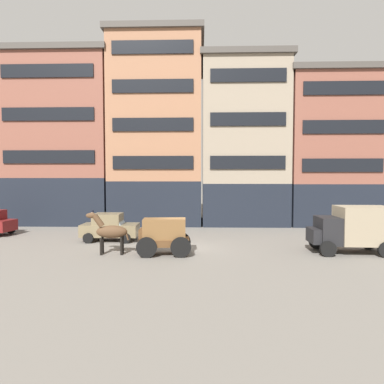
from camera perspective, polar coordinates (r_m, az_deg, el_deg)
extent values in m
plane|color=slate|center=(19.18, -1.41, -10.12)|extent=(120.00, 120.00, 0.00)
cube|color=black|center=(32.85, -21.40, -1.28)|extent=(9.30, 6.63, 4.16)
cube|color=brown|center=(33.19, -21.63, 11.63)|extent=(9.30, 6.63, 10.71)
cube|color=#47423D|center=(34.53, -21.80, 20.86)|extent=(9.80, 7.13, 0.50)
cube|color=black|center=(29.75, -24.09, 5.73)|extent=(7.81, 0.12, 1.10)
cube|color=black|center=(30.16, -24.23, 12.51)|extent=(7.81, 0.12, 1.10)
cube|color=black|center=(30.98, -24.36, 19.02)|extent=(7.81, 0.12, 1.10)
cube|color=black|center=(30.50, -5.96, -1.67)|extent=(8.05, 6.63, 3.88)
cube|color=#9E6B4C|center=(30.98, -6.03, 13.72)|extent=(8.05, 6.63, 12.62)
cube|color=#47423D|center=(32.87, -6.10, 25.02)|extent=(8.55, 7.13, 0.50)
cube|color=black|center=(27.10, -6.94, 5.22)|extent=(6.76, 0.12, 1.10)
cube|color=black|center=(27.42, -6.98, 11.82)|extent=(6.76, 0.12, 1.10)
cube|color=black|center=(28.09, -7.02, 18.18)|extent=(6.76, 0.12, 1.10)
cube|color=black|center=(29.09, -7.06, 24.18)|extent=(6.76, 0.12, 1.10)
cube|color=black|center=(30.48, 8.89, -1.88)|extent=(7.40, 6.63, 3.68)
cube|color=gray|center=(30.75, 8.99, 11.57)|extent=(7.40, 6.63, 10.67)
cube|color=#47423D|center=(32.09, 9.07, 21.47)|extent=(7.90, 7.13, 0.50)
cube|color=black|center=(27.06, 9.84, 5.20)|extent=(6.22, 0.12, 1.10)
cube|color=black|center=(27.45, 9.91, 12.64)|extent=(6.22, 0.12, 1.10)
cube|color=black|center=(28.29, 9.97, 19.76)|extent=(6.22, 0.12, 1.10)
cube|color=black|center=(32.39, 22.65, -1.81)|extent=(7.83, 6.63, 3.65)
cube|color=brown|center=(32.55, 22.87, 9.71)|extent=(7.83, 6.63, 9.39)
cube|color=#47423D|center=(33.53, 23.03, 18.12)|extent=(8.33, 7.13, 0.50)
cube|color=black|center=(29.18, 25.15, 4.33)|extent=(6.57, 0.12, 1.10)
cube|color=black|center=(29.45, 25.28, 10.43)|extent=(6.57, 0.12, 1.10)
cube|color=black|center=(30.05, 25.40, 16.35)|extent=(6.57, 0.12, 1.10)
cube|color=brown|center=(17.82, -4.91, -8.83)|extent=(2.77, 1.44, 0.36)
cube|color=brown|center=(17.69, -4.92, -6.51)|extent=(2.35, 1.23, 1.10)
cube|color=brown|center=(17.84, -8.63, -7.27)|extent=(0.46, 1.06, 0.50)
cylinder|color=black|center=(17.24, -8.08, -9.75)|extent=(1.10, 0.14, 1.10)
cylinder|color=black|center=(18.62, -7.57, -8.81)|extent=(1.10, 0.14, 1.10)
cylinder|color=black|center=(17.12, -2.00, -9.81)|extent=(1.10, 0.14, 1.10)
cylinder|color=black|center=(18.51, -1.96, -8.86)|extent=(1.10, 0.14, 1.10)
ellipsoid|color=#513823|center=(18.28, -14.05, -6.86)|extent=(1.73, 0.69, 0.70)
cylinder|color=#513823|center=(18.36, -16.28, -4.96)|extent=(0.68, 0.36, 0.76)
ellipsoid|color=#513823|center=(18.43, -17.50, -4.00)|extent=(0.57, 0.27, 0.30)
cylinder|color=#513823|center=(18.14, -11.54, -7.39)|extent=(0.27, 0.11, 0.65)
cylinder|color=black|center=(18.38, -15.84, -9.29)|extent=(0.14, 0.14, 0.95)
cylinder|color=black|center=(18.72, -15.57, -9.06)|extent=(0.14, 0.14, 0.95)
cylinder|color=black|center=(18.14, -12.43, -9.41)|extent=(0.14, 0.14, 0.95)
cylinder|color=black|center=(18.48, -12.21, -9.17)|extent=(0.14, 0.14, 0.95)
cube|color=black|center=(19.69, 23.37, -6.25)|extent=(1.44, 1.74, 1.50)
cube|color=black|center=(19.51, 21.40, -7.19)|extent=(0.94, 1.47, 0.80)
cube|color=gray|center=(20.34, 28.17, -5.22)|extent=(2.85, 1.97, 2.10)
cube|color=silver|center=(19.50, 22.13, -5.57)|extent=(0.23, 1.36, 0.64)
cylinder|color=black|center=(18.81, 23.02, -9.29)|extent=(0.85, 0.24, 0.84)
cylinder|color=black|center=(20.57, 21.21, -8.24)|extent=(0.85, 0.24, 0.84)
cylinder|color=black|center=(21.68, 28.84, -7.83)|extent=(0.85, 0.24, 0.84)
cylinder|color=black|center=(27.84, -29.50, -5.76)|extent=(0.68, 0.25, 0.66)
cube|color=#7A6B4C|center=(22.18, -14.31, -6.54)|extent=(3.72, 1.64, 0.80)
cube|color=#7A6B4C|center=(22.11, -14.71, -4.60)|extent=(1.81, 1.46, 0.70)
cube|color=silver|center=(21.91, -12.56, -4.99)|extent=(0.35, 1.32, 0.56)
cylinder|color=black|center=(22.77, -10.80, -7.28)|extent=(0.66, 0.19, 0.66)
cylinder|color=black|center=(21.16, -11.74, -8.06)|extent=(0.66, 0.19, 0.66)
cylinder|color=black|center=(23.38, -16.61, -7.08)|extent=(0.66, 0.19, 0.66)
cylinder|color=black|center=(21.81, -17.96, -7.81)|extent=(0.66, 0.19, 0.66)
cylinder|color=black|center=(24.95, -17.46, -6.26)|extent=(0.16, 0.16, 0.85)
cylinder|color=black|center=(24.88, -17.03, -6.28)|extent=(0.16, 0.16, 0.85)
cylinder|color=black|center=(24.81, -17.27, -4.59)|extent=(0.49, 0.49, 0.62)
sphere|color=tan|center=(24.76, -17.28, -3.58)|extent=(0.22, 0.22, 0.22)
cylinder|color=black|center=(24.75, -17.29, -3.35)|extent=(0.28, 0.28, 0.02)
cylinder|color=black|center=(24.74, -17.29, -3.24)|extent=(0.18, 0.18, 0.09)
cylinder|color=maroon|center=(26.13, -14.50, -5.98)|extent=(0.24, 0.24, 0.70)
sphere|color=maroon|center=(26.08, -14.51, -5.18)|extent=(0.22, 0.22, 0.22)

